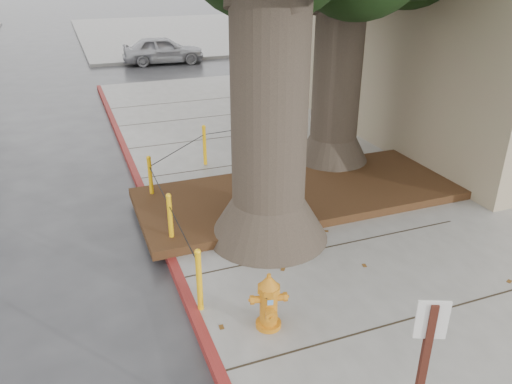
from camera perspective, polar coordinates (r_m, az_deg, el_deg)
ground at (r=6.88m, az=12.68°, el=-16.12°), size 140.00×140.00×0.00m
sidewalk_far at (r=35.66m, az=-6.24°, el=17.80°), size 16.00×20.00×0.15m
curb_red at (r=8.08m, az=-9.43°, el=-8.25°), size 0.14×26.00×0.16m
planter_bed at (r=9.99m, az=5.15°, el=-0.16°), size 6.40×2.60×0.16m
bollard_ring at (r=9.64m, az=-5.50°, el=1.69°), size 3.79×5.39×0.95m
fire_hydrant at (r=6.45m, az=1.46°, el=-12.42°), size 0.43×0.40×0.80m
car_silver at (r=24.67m, az=-10.58°, el=15.68°), size 3.86×1.86×1.27m
car_red at (r=27.21m, az=15.54°, el=16.02°), size 3.83×1.57×1.23m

